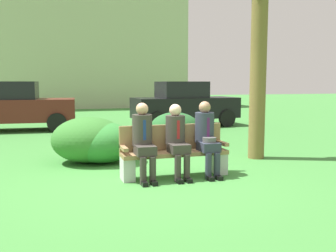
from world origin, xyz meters
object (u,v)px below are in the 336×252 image
park_bench (174,152)px  shrub_mid_lawn (89,140)px  shrub_far_lawn (102,142)px  building_backdrop (80,44)px  seated_man_right (206,135)px  shrub_near_bench (175,128)px  parked_car_far (184,104)px  seated_man_left (144,137)px  seated_man_middle (177,137)px  parked_car_near (15,106)px

park_bench → shrub_mid_lawn: size_ratio=1.25×
shrub_far_lawn → building_backdrop: (1.05, 19.31, 3.87)m
seated_man_right → shrub_near_bench: seated_man_right is taller
seated_man_right → building_backdrop: size_ratio=0.09×
parked_car_far → park_bench: bearing=-111.1°
seated_man_left → seated_man_right: seated_man_right is taller
parked_car_far → seated_man_middle: bearing=-110.6°
parked_car_near → seated_man_left: bearing=-71.0°
seated_man_left → building_backdrop: bearing=88.4°
park_bench → shrub_mid_lawn: (-1.32, 1.62, 0.05)m
shrub_near_bench → parked_car_far: bearing=66.8°
seated_man_right → shrub_near_bench: 3.55m
shrub_far_lawn → parked_car_far: size_ratio=0.34×
shrub_near_bench → parked_car_near: 6.09m
shrub_near_bench → park_bench: bearing=-108.5°
seated_man_middle → parked_car_far: 7.76m
shrub_mid_lawn → shrub_far_lawn: shrub_mid_lawn is taller
parked_car_near → building_backdrop: building_backdrop is taller
shrub_far_lawn → building_backdrop: 19.73m
seated_man_right → shrub_far_lawn: 2.31m
seated_man_middle → park_bench: bearing=96.6°
parked_car_far → shrub_far_lawn: bearing=-124.0°
seated_man_left → shrub_near_bench: (1.70, 3.49, -0.31)m
seated_man_left → shrub_near_bench: size_ratio=0.96×
seated_man_left → seated_man_middle: seated_man_left is taller
park_bench → building_backdrop: (-0.01, 20.80, 3.87)m
park_bench → shrub_near_bench: 3.55m
seated_man_right → shrub_mid_lawn: seated_man_right is taller
parked_car_near → parked_car_far: (5.98, -0.46, 0.00)m
building_backdrop → parked_car_near: bearing=-103.7°
shrub_mid_lawn → shrub_far_lawn: size_ratio=1.12×
parked_car_far → seated_man_left: bearing=-114.6°
parked_car_far → shrub_mid_lawn: bearing=-126.4°
seated_man_middle → parked_car_far: size_ratio=0.32×
seated_man_middle → seated_man_right: size_ratio=0.97×
shrub_near_bench → shrub_far_lawn: shrub_near_bench is taller
seated_man_middle → shrub_mid_lawn: seated_man_middle is taller
shrub_far_lawn → building_backdrop: bearing=86.9°
shrub_mid_lawn → parked_car_far: parked_car_far is taller
building_backdrop → parked_car_far: bearing=-78.6°
shrub_far_lawn → seated_man_right: bearing=-44.7°
shrub_mid_lawn → building_backdrop: bearing=86.1°
park_bench → parked_car_near: bearing=113.0°
seated_man_middle → parked_car_near: (-3.24, 7.72, 0.12)m
shrub_near_bench → building_backdrop: 17.89m
seated_man_left → seated_man_middle: bearing=-0.3°
parked_car_far → shrub_near_bench: bearing=-113.2°
shrub_far_lawn → seated_man_middle: bearing=-56.2°
shrub_mid_lawn → shrub_far_lawn: bearing=-27.8°
parked_car_far → building_backdrop: building_backdrop is taller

